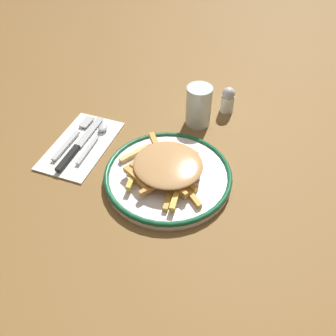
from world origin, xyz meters
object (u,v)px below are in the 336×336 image
fries_heap (166,167)px  salt_shaker (228,100)px  plate (168,176)px  water_glass (198,106)px  spoon (97,136)px  knife (77,147)px  fork (73,137)px  napkin (81,145)px

fries_heap → salt_shaker: size_ratio=3.01×
plate → fries_heap: bearing=-148.8°
salt_shaker → fries_heap: bearing=-101.5°
plate → salt_shaker: salt_shaker is taller
water_glass → salt_shaker: (0.06, 0.08, -0.02)m
plate → water_glass: bearing=90.3°
salt_shaker → plate: bearing=-101.0°
plate → spoon: (-0.21, 0.07, 0.00)m
knife → spoon: 0.06m
fork → spoon: 0.06m
napkin → water_glass: water_glass is taller
fork → salt_shaker: bearing=38.1°
fries_heap → napkin: 0.24m
napkin → spoon: size_ratio=1.50×
napkin → fork: fork is taller
fork → water_glass: bearing=33.6°
spoon → water_glass: size_ratio=1.42×
fork → fries_heap: bearing=-9.6°
knife → water_glass: (0.24, 0.21, 0.04)m
salt_shaker → fork: bearing=-141.9°
water_glass → knife: bearing=-138.8°
spoon → water_glass: bearing=36.1°
spoon → salt_shaker: bearing=40.7°
fork → spoon: size_ratio=1.16×
fork → salt_shaker: 0.42m
fries_heap → knife: bearing=176.7°
knife → water_glass: 0.32m
water_glass → napkin: bearing=-141.5°
knife → plate: bearing=-2.9°
spoon → fork: bearing=-157.5°
fork → knife: bearing=-47.9°
fries_heap → spoon: (-0.21, 0.07, -0.03)m
fork → salt_shaker: (0.33, 0.26, 0.02)m
plate → knife: 0.24m
plate → fork: size_ratio=1.62×
fries_heap → spoon: 0.22m
plate → napkin: size_ratio=1.25×
plate → knife: size_ratio=1.36×
knife → fries_heap: bearing=-3.3°
salt_shaker → spoon: bearing=-139.3°
fork → knife: 0.04m
napkin → knife: bearing=-89.2°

